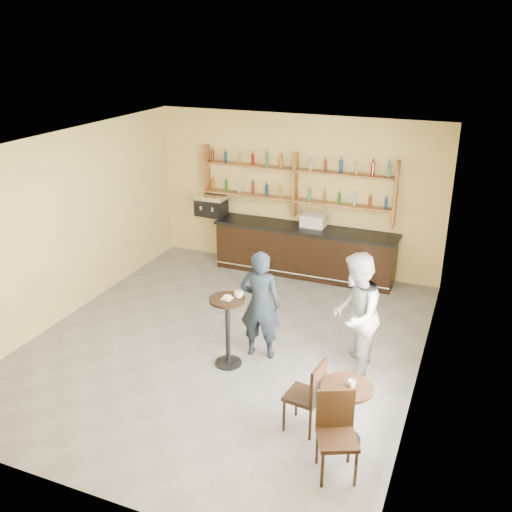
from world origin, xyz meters
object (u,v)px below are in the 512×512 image
at_px(espresso_machine, 211,205).
at_px(patron_second, 355,315).
at_px(pastry_case, 314,222).
at_px(chair_south, 337,438).
at_px(chair_west, 304,395).
at_px(pedestal_table, 228,332).
at_px(man_main, 260,305).
at_px(bar_counter, 304,251).
at_px(cafe_table, 345,414).

height_order(espresso_machine, patron_second, patron_second).
height_order(espresso_machine, pastry_case, espresso_machine).
bearing_deg(chair_south, chair_west, 107.69).
height_order(pedestal_table, man_main, man_main).
xyz_separation_m(bar_counter, pastry_case, (0.17, 0.00, 0.65)).
bearing_deg(patron_second, espresso_machine, -131.96).
bearing_deg(chair_west, pedestal_table, -116.15).
xyz_separation_m(espresso_machine, chair_south, (4.19, -5.34, -0.73)).
bearing_deg(chair_west, man_main, -133.65).
distance_m(man_main, patron_second, 1.43).
height_order(bar_counter, cafe_table, bar_counter).
distance_m(pastry_case, patron_second, 3.57).
xyz_separation_m(pedestal_table, patron_second, (1.77, 0.51, 0.38)).
bearing_deg(pedestal_table, chair_south, -37.93).
distance_m(pastry_case, cafe_table, 5.15).
xyz_separation_m(bar_counter, chair_west, (1.49, -4.69, -0.02)).
bearing_deg(pedestal_table, espresso_machine, 119.51).
bearing_deg(cafe_table, chair_west, 174.81).
bearing_deg(espresso_machine, cafe_table, -44.72).
distance_m(pastry_case, chair_south, 5.71).
bearing_deg(espresso_machine, chair_south, -47.74).
distance_m(bar_counter, cafe_table, 5.16).
relative_size(espresso_machine, chair_west, 0.64).
bearing_deg(espresso_machine, bar_counter, 4.09).
relative_size(bar_counter, man_main, 2.16).
xyz_separation_m(man_main, chair_south, (1.76, -2.07, -0.36)).
height_order(bar_counter, chair_west, bar_counter).
bearing_deg(cafe_table, man_main, 139.25).
bearing_deg(man_main, pedestal_table, 44.85).
relative_size(espresso_machine, pastry_case, 1.28).
bearing_deg(pedestal_table, bar_counter, 89.81).
xyz_separation_m(bar_counter, chair_south, (2.09, -5.34, -0.00)).
bearing_deg(man_main, pastry_case, -93.72).
bearing_deg(cafe_table, pastry_case, 111.53).
height_order(bar_counter, pedestal_table, pedestal_table).
bearing_deg(chair_west, bar_counter, -155.19).
xyz_separation_m(espresso_machine, pastry_case, (2.28, 0.00, -0.08)).
distance_m(pedestal_table, patron_second, 1.89).
relative_size(pedestal_table, chair_west, 1.12).
xyz_separation_m(espresso_machine, man_main, (2.44, -3.27, -0.37)).
height_order(chair_west, patron_second, patron_second).
relative_size(pedestal_table, patron_second, 0.59).
bearing_deg(bar_counter, chair_south, -68.63).
relative_size(pedestal_table, man_main, 0.63).
distance_m(cafe_table, chair_south, 0.61).
bearing_deg(cafe_table, bar_counter, 113.29).
distance_m(chair_west, chair_south, 0.88).
bearing_deg(pedestal_table, chair_west, -33.34).
bearing_deg(pedestal_table, cafe_table, -26.83).
distance_m(bar_counter, pastry_case, 0.68).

